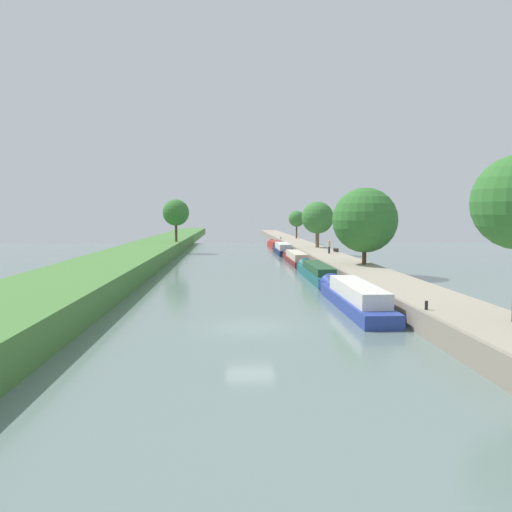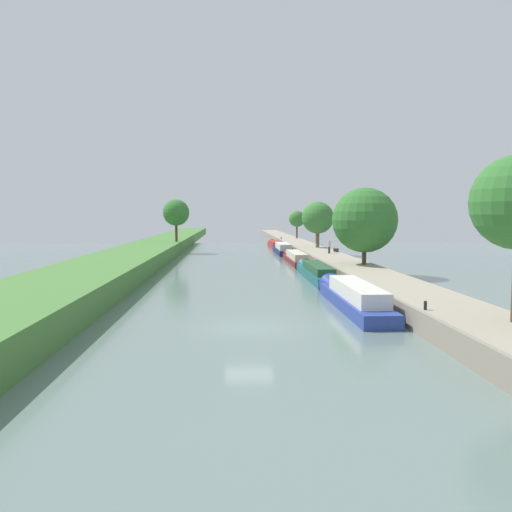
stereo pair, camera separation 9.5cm
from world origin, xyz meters
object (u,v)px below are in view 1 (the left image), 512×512
Objects in this scene: narrowboat_teal at (316,272)px; park_bench at (336,249)px; mooring_bollard_far at (281,238)px; mooring_bollard_near at (426,305)px; narrowboat_blue at (353,296)px; person_walking at (329,246)px; narrowboat_navy at (282,249)px; narrowboat_maroon at (295,258)px; narrowboat_red at (274,245)px.

park_bench reaches higher than narrowboat_teal.
mooring_bollard_near is at bearing -90.00° from mooring_bollard_far.
person_walking is at bearing 81.84° from narrowboat_blue.
park_bench is (5.58, -12.89, 0.85)m from narrowboat_navy.
narrowboat_navy is (-0.10, 14.89, 0.09)m from narrowboat_maroon.
person_walking reaches higher than narrowboat_blue.
mooring_bollard_far is at bearing 90.00° from mooring_bollard_near.
person_walking is (4.29, 29.94, 1.35)m from narrowboat_blue.
mooring_bollard_far is (1.88, 20.84, 0.73)m from narrowboat_navy.
mooring_bollard_near is (1.78, -37.81, 0.82)m from narrowboat_maroon.
mooring_bollard_far is at bearing 93.67° from person_walking.
narrowboat_red is at bearing 101.28° from park_bench.
narrowboat_maroon is at bearing -92.86° from mooring_bollard_far.
narrowboat_teal is 0.99× the size of narrowboat_maroon.
mooring_bollard_far is at bearing 88.30° from narrowboat_blue.
narrowboat_navy is 20.94m from mooring_bollard_far.
narrowboat_blue is 9.28× the size of park_bench.
narrowboat_blue is 1.00× the size of narrowboat_teal.
park_bench is (5.48, 2.00, 0.94)m from narrowboat_maroon.
park_bench is (5.67, 32.46, 0.82)m from narrowboat_blue.
narrowboat_navy is at bearing 90.38° from narrowboat_maroon.
person_walking is at bearing -118.55° from park_bench.
narrowboat_navy is 28.04× the size of mooring_bollard_near.
park_bench is (3.70, 39.81, 0.12)m from mooring_bollard_near.
narrowboat_blue is 30.28m from person_walking.
narrowboat_maroon is 9.43× the size of park_bench.
narrowboat_blue is 32.96m from park_bench.
narrowboat_maroon is 35.79m from mooring_bollard_far.
narrowboat_navy is 14.60m from narrowboat_red.
mooring_bollard_near is 1.00× the size of mooring_bollard_far.
narrowboat_teal is at bearing -90.28° from narrowboat_maroon.
person_walking is (4.11, -0.52, 1.47)m from narrowboat_maroon.
mooring_bollard_near reaches higher than narrowboat_maroon.
mooring_bollard_far is at bearing 74.08° from narrowboat_red.
person_walking is (4.21, -15.41, 1.38)m from narrowboat_navy.
narrowboat_teal is 15.61m from narrowboat_maroon.
narrowboat_navy reaches higher than mooring_bollard_far.
park_bench is at bearing 61.45° from person_walking.
mooring_bollard_near is (1.78, -67.29, 0.91)m from narrowboat_red.
mooring_bollard_near is 39.98m from park_bench.
park_bench is at bearing -66.59° from narrowboat_navy.
narrowboat_navy is 8.41× the size of park_bench.
narrowboat_navy reaches higher than narrowboat_maroon.
person_walking reaches higher than narrowboat_red.
mooring_bollard_far is (1.96, 66.20, 0.70)m from narrowboat_blue.
mooring_bollard_near is at bearing -75.03° from narrowboat_blue.
narrowboat_maroon is at bearing -159.94° from park_bench.
narrowboat_red is (0.18, 59.95, -0.21)m from narrowboat_blue.
narrowboat_teal is 9.29× the size of park_bench.
narrowboat_maroon is at bearing 89.72° from narrowboat_teal.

